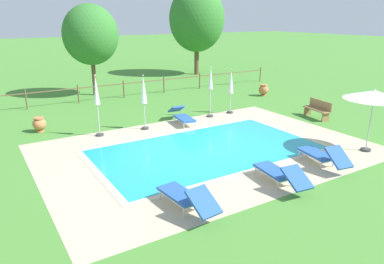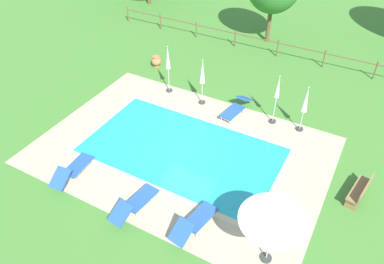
{
  "view_description": "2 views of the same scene",
  "coord_description": "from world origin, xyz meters",
  "px_view_note": "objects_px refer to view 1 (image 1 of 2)",
  "views": [
    {
      "loc": [
        -7.05,
        -10.36,
        4.72
      ],
      "look_at": [
        -0.35,
        0.5,
        0.6
      ],
      "focal_mm": 33.72,
      "sensor_mm": 36.0,
      "label": 1
    },
    {
      "loc": [
        6.06,
        -10.11,
        10.46
      ],
      "look_at": [
        0.22,
        0.46,
        0.74
      ],
      "focal_mm": 34.97,
      "sensor_mm": 36.0,
      "label": 2
    }
  ],
  "objects_px": {
    "sun_lounger_north_near_steps": "(322,155)",
    "sun_lounger_north_mid": "(186,197)",
    "wooden_bench_lawn_side": "(318,109)",
    "patio_umbrella_closed_row_mid_west": "(144,94)",
    "sun_lounger_north_far": "(280,173)",
    "patio_umbrella_closed_row_mid_east": "(97,97)",
    "tree_far_west": "(91,35)",
    "patio_umbrella_open_foreground": "(374,95)",
    "sun_lounger_north_end": "(182,116)",
    "tree_west_mid": "(197,19)",
    "terracotta_urn_near_fence": "(39,124)",
    "terracotta_urn_by_tree": "(263,90)",
    "patio_umbrella_closed_row_centre": "(231,85)",
    "patio_umbrella_closed_row_west": "(211,85)"
  },
  "relations": [
    {
      "from": "sun_lounger_north_near_steps",
      "to": "sun_lounger_north_mid",
      "type": "xyz_separation_m",
      "value": [
        -5.28,
        -0.1,
        -0.01
      ]
    },
    {
      "from": "wooden_bench_lawn_side",
      "to": "patio_umbrella_closed_row_mid_west",
      "type": "bearing_deg",
      "value": 160.86
    },
    {
      "from": "sun_lounger_north_mid",
      "to": "sun_lounger_north_far",
      "type": "xyz_separation_m",
      "value": [
        3.07,
        -0.2,
        -0.01
      ]
    },
    {
      "from": "wooden_bench_lawn_side",
      "to": "patio_umbrella_closed_row_mid_east",
      "type": "bearing_deg",
      "value": 163.71
    },
    {
      "from": "sun_lounger_north_mid",
      "to": "tree_far_west",
      "type": "distance_m",
      "value": 15.6
    },
    {
      "from": "patio_umbrella_open_foreground",
      "to": "patio_umbrella_closed_row_mid_west",
      "type": "bearing_deg",
      "value": 130.88
    },
    {
      "from": "patio_umbrella_closed_row_mid_west",
      "to": "sun_lounger_north_near_steps",
      "type": "bearing_deg",
      "value": -64.0
    },
    {
      "from": "sun_lounger_north_mid",
      "to": "sun_lounger_north_end",
      "type": "relative_size",
      "value": 0.98
    },
    {
      "from": "patio_umbrella_open_foreground",
      "to": "tree_west_mid",
      "type": "bearing_deg",
      "value": 76.5
    },
    {
      "from": "patio_umbrella_closed_row_mid_east",
      "to": "terracotta_urn_near_fence",
      "type": "xyz_separation_m",
      "value": [
        -2.0,
        1.86,
        -1.3
      ]
    },
    {
      "from": "tree_far_west",
      "to": "sun_lounger_north_mid",
      "type": "bearing_deg",
      "value": -98.89
    },
    {
      "from": "sun_lounger_north_near_steps",
      "to": "patio_umbrella_closed_row_mid_east",
      "type": "relative_size",
      "value": 0.83
    },
    {
      "from": "sun_lounger_north_far",
      "to": "patio_umbrella_closed_row_mid_west",
      "type": "height_order",
      "value": "patio_umbrella_closed_row_mid_west"
    },
    {
      "from": "wooden_bench_lawn_side",
      "to": "tree_far_west",
      "type": "height_order",
      "value": "tree_far_west"
    },
    {
      "from": "sun_lounger_north_far",
      "to": "tree_far_west",
      "type": "bearing_deg",
      "value": 92.67
    },
    {
      "from": "sun_lounger_north_far",
      "to": "patio_umbrella_closed_row_mid_east",
      "type": "xyz_separation_m",
      "value": [
        -3.06,
        7.18,
        1.29
      ]
    },
    {
      "from": "terracotta_urn_by_tree",
      "to": "tree_west_mid",
      "type": "relative_size",
      "value": 0.1
    },
    {
      "from": "sun_lounger_north_near_steps",
      "to": "terracotta_urn_near_fence",
      "type": "xyz_separation_m",
      "value": [
        -7.27,
        8.75,
        -0.02
      ]
    },
    {
      "from": "patio_umbrella_closed_row_centre",
      "to": "tree_far_west",
      "type": "bearing_deg",
      "value": 119.21
    },
    {
      "from": "sun_lounger_north_far",
      "to": "sun_lounger_north_end",
      "type": "relative_size",
      "value": 0.99
    },
    {
      "from": "wooden_bench_lawn_side",
      "to": "tree_west_mid",
      "type": "bearing_deg",
      "value": 80.68
    },
    {
      "from": "sun_lounger_north_end",
      "to": "patio_umbrella_open_foreground",
      "type": "relative_size",
      "value": 0.93
    },
    {
      "from": "sun_lounger_north_near_steps",
      "to": "patio_umbrella_closed_row_mid_east",
      "type": "bearing_deg",
      "value": 127.4
    },
    {
      "from": "patio_umbrella_closed_row_mid_west",
      "to": "tree_west_mid",
      "type": "bearing_deg",
      "value": 49.45
    },
    {
      "from": "sun_lounger_north_near_steps",
      "to": "terracotta_urn_by_tree",
      "type": "relative_size",
      "value": 2.96
    },
    {
      "from": "patio_umbrella_closed_row_west",
      "to": "patio_umbrella_closed_row_mid_east",
      "type": "height_order",
      "value": "patio_umbrella_closed_row_mid_east"
    },
    {
      "from": "sun_lounger_north_near_steps",
      "to": "wooden_bench_lawn_side",
      "type": "bearing_deg",
      "value": 41.29
    },
    {
      "from": "patio_umbrella_closed_row_mid_west",
      "to": "patio_umbrella_closed_row_centre",
      "type": "xyz_separation_m",
      "value": [
        4.83,
        0.24,
        -0.13
      ]
    },
    {
      "from": "terracotta_urn_by_tree",
      "to": "sun_lounger_north_near_steps",
      "type": "bearing_deg",
      "value": -122.35
    },
    {
      "from": "patio_umbrella_closed_row_west",
      "to": "terracotta_urn_by_tree",
      "type": "height_order",
      "value": "patio_umbrella_closed_row_west"
    },
    {
      "from": "patio_umbrella_closed_row_west",
      "to": "terracotta_urn_near_fence",
      "type": "height_order",
      "value": "patio_umbrella_closed_row_west"
    },
    {
      "from": "sun_lounger_north_far",
      "to": "patio_umbrella_open_foreground",
      "type": "xyz_separation_m",
      "value": [
        4.71,
        0.35,
        1.72
      ]
    },
    {
      "from": "patio_umbrella_closed_row_west",
      "to": "patio_umbrella_closed_row_centre",
      "type": "relative_size",
      "value": 1.09
    },
    {
      "from": "patio_umbrella_closed_row_mid_west",
      "to": "sun_lounger_north_end",
      "type": "bearing_deg",
      "value": -1.66
    },
    {
      "from": "patio_umbrella_open_foreground",
      "to": "patio_umbrella_closed_row_mid_east",
      "type": "xyz_separation_m",
      "value": [
        -7.77,
        6.83,
        -0.42
      ]
    },
    {
      "from": "sun_lounger_north_end",
      "to": "patio_umbrella_closed_row_mid_east",
      "type": "xyz_separation_m",
      "value": [
        -3.82,
        0.2,
        1.3
      ]
    },
    {
      "from": "tree_far_west",
      "to": "tree_west_mid",
      "type": "bearing_deg",
      "value": 20.89
    },
    {
      "from": "sun_lounger_north_far",
      "to": "patio_umbrella_closed_row_centre",
      "type": "relative_size",
      "value": 0.94
    },
    {
      "from": "sun_lounger_north_mid",
      "to": "patio_umbrella_closed_row_west",
      "type": "bearing_deg",
      "value": 51.65
    },
    {
      "from": "tree_west_mid",
      "to": "sun_lounger_north_mid",
      "type": "bearing_deg",
      "value": -123.06
    },
    {
      "from": "patio_umbrella_closed_row_mid_east",
      "to": "tree_west_mid",
      "type": "bearing_deg",
      "value": 44.06
    },
    {
      "from": "sun_lounger_north_near_steps",
      "to": "patio_umbrella_closed_row_centre",
      "type": "distance_m",
      "value": 7.23
    },
    {
      "from": "sun_lounger_north_mid",
      "to": "patio_umbrella_closed_row_centre",
      "type": "height_order",
      "value": "patio_umbrella_closed_row_centre"
    },
    {
      "from": "terracotta_urn_near_fence",
      "to": "patio_umbrella_closed_row_mid_east",
      "type": "bearing_deg",
      "value": -42.98
    },
    {
      "from": "sun_lounger_north_near_steps",
      "to": "sun_lounger_north_mid",
      "type": "relative_size",
      "value": 1.0
    },
    {
      "from": "tree_west_mid",
      "to": "tree_far_west",
      "type": "bearing_deg",
      "value": -159.11
    },
    {
      "from": "wooden_bench_lawn_side",
      "to": "tree_west_mid",
      "type": "xyz_separation_m",
      "value": [
        2.42,
        14.73,
        4.02
      ]
    },
    {
      "from": "sun_lounger_north_mid",
      "to": "sun_lounger_north_far",
      "type": "height_order",
      "value": "sun_lounger_north_mid"
    },
    {
      "from": "sun_lounger_north_far",
      "to": "wooden_bench_lawn_side",
      "type": "distance_m",
      "value": 8.04
    },
    {
      "from": "sun_lounger_north_mid",
      "to": "patio_umbrella_closed_row_mid_east",
      "type": "height_order",
      "value": "patio_umbrella_closed_row_mid_east"
    }
  ]
}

